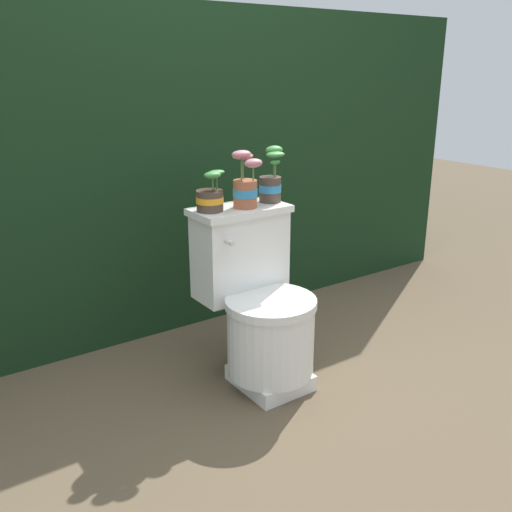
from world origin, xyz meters
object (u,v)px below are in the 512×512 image
toilet (260,305)px  potted_plant_middle (271,181)px  potted_plant_left (210,197)px  potted_plant_midleft (245,185)px

toilet → potted_plant_middle: bearing=41.8°
potted_plant_middle → toilet: bearing=-138.2°
potted_plant_left → potted_plant_middle: size_ratio=0.68×
potted_plant_midleft → potted_plant_middle: bearing=9.9°
potted_plant_midleft → potted_plant_left: bearing=169.1°
toilet → potted_plant_midleft: bearing=85.5°
potted_plant_left → potted_plant_middle: (0.32, -0.00, 0.03)m
potted_plant_left → potted_plant_middle: potted_plant_middle is taller
toilet → potted_plant_midleft: 0.53m
potted_plant_left → potted_plant_midleft: (0.16, -0.03, 0.04)m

